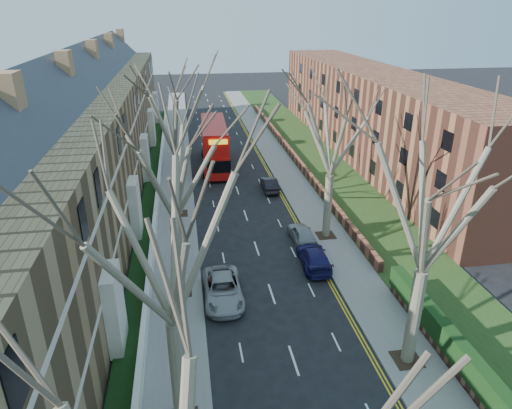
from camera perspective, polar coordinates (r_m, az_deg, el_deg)
name	(u,v)px	position (r m, az deg, el deg)	size (l,w,h in m)	color
pavement_left	(176,173)	(50.62, -9.95, 3.91)	(3.00, 102.00, 0.12)	slate
pavement_right	(284,167)	(51.74, 3.48, 4.66)	(3.00, 102.00, 0.12)	slate
terrace_left	(82,148)	(42.26, -20.95, 6.58)	(9.70, 78.00, 13.60)	olive
flats_right	(371,113)	(57.58, 14.15, 11.03)	(13.97, 54.00, 10.00)	brown
front_wall_left	(158,197)	(43.01, -12.20, 0.95)	(0.30, 78.00, 1.00)	white
grass_verge_right	(322,165)	(52.84, 8.27, 4.96)	(6.00, 102.00, 0.06)	#203413
tree_left_mid	(165,227)	(16.45, -11.27, -2.78)	(10.50, 10.50, 14.71)	#69604B
tree_left_far	(170,153)	(25.90, -10.73, 6.30)	(10.15, 10.15, 14.22)	#69604B
tree_left_dist	(172,105)	(37.48, -10.51, 12.09)	(10.50, 10.50, 14.71)	#69604B
tree_right_mid	(436,188)	(21.06, 21.55, 1.92)	(10.50, 10.50, 14.71)	#69604B
tree_right_far	(334,121)	(33.38, 9.67, 10.22)	(10.15, 10.15, 14.22)	#69604B
double_decker_bus	(215,146)	(51.73, -5.20, 7.32)	(3.25, 11.80, 4.87)	red
car_left_far	(223,289)	(28.67, -4.16, -10.52)	(2.34, 5.08, 1.41)	#959499
car_right_near	(314,257)	(32.27, 7.26, -6.54)	(1.87, 4.60, 1.34)	#181650
car_right_mid	(302,234)	(35.31, 5.77, -3.67)	(1.59, 3.95, 1.34)	gray
car_right_far	(270,184)	(44.99, 1.70, 2.54)	(1.37, 3.92, 1.29)	black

